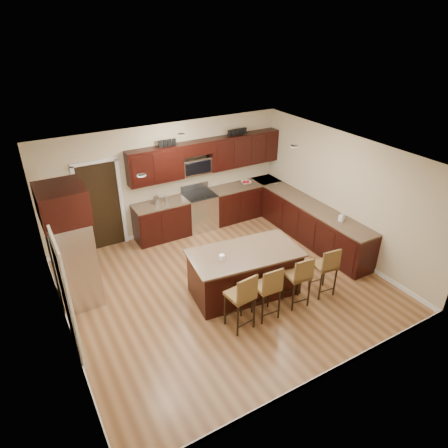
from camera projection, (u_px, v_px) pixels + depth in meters
floor at (225, 285)px, 8.11m from camera, size 6.00×6.00×0.00m
ceiling at (225, 158)px, 6.83m from camera, size 6.00×6.00×0.00m
wall_back at (168, 180)px, 9.57m from camera, size 6.00×0.00×6.00m
wall_left at (57, 274)px, 6.15m from camera, size 0.00×5.50×5.50m
wall_right at (343, 195)px, 8.78m from camera, size 0.00×5.50×5.50m
base_cabinets at (262, 216)px, 9.83m from camera, size 4.02×3.96×0.92m
upper_cabinets at (209, 155)px, 9.67m from camera, size 4.00×0.33×0.80m
range at (200, 211)px, 10.05m from camera, size 0.76×0.64×1.11m
microwave at (196, 166)px, 9.63m from camera, size 0.76×0.31×0.40m
doorway at (101, 207)px, 8.98m from camera, size 0.85×0.03×2.06m
pantry_door at (66, 301)px, 6.09m from camera, size 0.03×0.80×2.04m
letter_decor at (203, 137)px, 9.39m from camera, size 2.20×0.03×0.15m
island at (244, 274)px, 7.73m from camera, size 2.22×1.34×0.92m
stool_left at (242, 296)px, 6.70m from camera, size 0.46×0.46×1.13m
stool_mid at (269, 287)px, 6.95m from camera, size 0.42×0.42×1.09m
stool_right at (300, 276)px, 7.26m from camera, size 0.44×0.44×1.06m
refrigerator at (71, 245)px, 7.16m from camera, size 0.79×0.93×2.35m
floor_mat at (229, 248)px, 9.37m from camera, size 0.97×0.83×0.01m
fruit_bowl at (246, 183)px, 10.43m from camera, size 0.34×0.34×0.07m
soap_bottle at (342, 217)px, 8.55m from camera, size 0.12×0.12×0.22m
canister_tall at (156, 200)px, 9.30m from camera, size 0.12×0.12×0.20m
canister_short at (167, 199)px, 9.43m from camera, size 0.11×0.11×0.14m
island_jar at (222, 257)px, 7.26m from camera, size 0.10×0.10×0.10m
stool_extra at (326, 266)px, 7.55m from camera, size 0.44×0.44×1.06m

